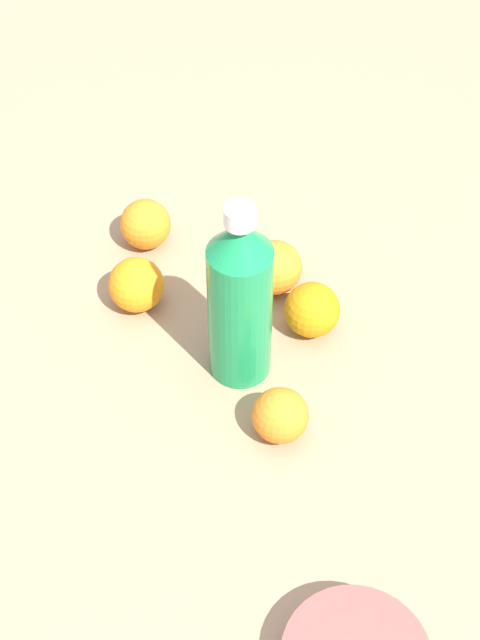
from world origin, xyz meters
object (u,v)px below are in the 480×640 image
(orange_2, at_px, (136,285))
(orange_3, at_px, (280,415))
(orange_0, at_px, (275,268))
(orange_4, at_px, (312,310))
(water_bottle, at_px, (240,299))
(orange_1, at_px, (145,224))

(orange_2, height_order, orange_3, orange_2)
(orange_0, distance_m, orange_4, 0.08)
(water_bottle, distance_m, orange_1, 0.25)
(orange_0, height_order, orange_4, orange_0)
(water_bottle, relative_size, orange_0, 3.61)
(water_bottle, height_order, orange_4, water_bottle)
(orange_1, xyz_separation_m, orange_3, (0.29, 0.19, -0.00))
(water_bottle, bearing_deg, orange_3, -18.64)
(orange_2, xyz_separation_m, orange_3, (0.18, 0.18, -0.00))
(orange_0, relative_size, orange_2, 1.00)
(water_bottle, xyz_separation_m, orange_1, (-0.20, -0.14, -0.08))
(orange_0, bearing_deg, orange_2, -76.36)
(water_bottle, distance_m, orange_4, 0.13)
(orange_1, height_order, orange_4, orange_4)
(orange_2, distance_m, orange_3, 0.26)
(orange_1, height_order, orange_3, orange_1)
(orange_1, distance_m, orange_4, 0.25)
(orange_1, xyz_separation_m, orange_2, (0.11, 0.00, 0.00))
(orange_4, bearing_deg, orange_1, -121.77)
(orange_0, bearing_deg, orange_1, -111.81)
(orange_4, bearing_deg, orange_0, -144.65)
(water_bottle, xyz_separation_m, orange_3, (0.09, 0.05, -0.08))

